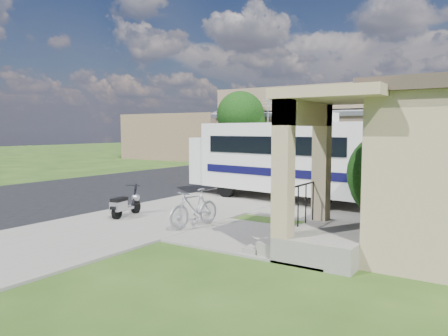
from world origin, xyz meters
The scene contains 18 objects.
ground centered at (0.00, 0.00, 0.00)m, with size 120.00×120.00×0.00m, color #1F3D10.
street_slab centered at (-7.50, 10.00, 0.01)m, with size 9.00×80.00×0.02m, color black.
sidewalk_slab centered at (-1.00, 10.00, 0.03)m, with size 4.00×80.00×0.06m, color slate.
driveway_slab centered at (1.50, 4.50, 0.03)m, with size 7.00×6.00×0.05m, color slate.
walk_slab centered at (3.00, -1.00, 0.03)m, with size 4.00×3.00×0.05m, color slate.
warehouse centered at (0.00, 13.97, 1.99)m, with size 12.50×8.40×5.04m.
distant_bldg_far centered at (-17.00, 22.00, 2.00)m, with size 10.00×8.00×4.00m, color brown.
distant_bldg_near centered at (-15.00, 34.00, 1.60)m, with size 8.00×7.00×3.20m, color brown.
street_tree_a centered at (-3.70, 9.05, 3.25)m, with size 2.44×2.40×4.58m.
street_tree_b centered at (-3.70, 19.05, 3.39)m, with size 2.44×2.40×4.73m.
street_tree_c centered at (-3.70, 28.05, 3.10)m, with size 2.44×2.40×4.42m.
motorhome centered at (0.70, 4.61, 1.61)m, with size 7.56×3.17×3.76m.
shrub centered at (5.27, 1.84, 1.56)m, with size 2.48×2.37×3.05m.
scooter centered at (-1.65, -1.07, 0.42)m, with size 0.59×1.38×0.91m.
bicycle centered at (0.88, -1.02, 0.50)m, with size 0.47×1.68×1.01m, color #ABABB3.
pickup_truck centered at (-6.26, 13.48, 0.82)m, with size 2.71×5.88×1.63m, color white.
van centered at (-6.30, 19.83, 0.84)m, with size 2.34×5.76×1.67m, color white.
garden_hose centered at (3.71, -0.45, 0.10)m, with size 0.43×0.43×0.19m, color #125E1F.
Camera 1 is at (7.78, -10.04, 2.61)m, focal length 35.00 mm.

